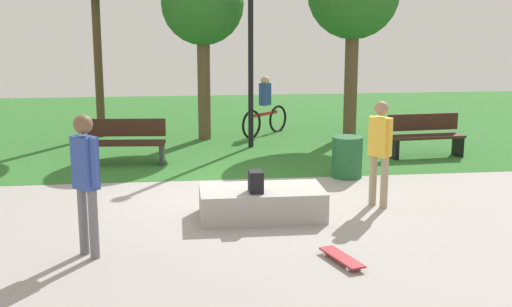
{
  "coord_description": "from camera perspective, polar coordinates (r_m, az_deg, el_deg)",
  "views": [
    {
      "loc": [
        -0.93,
        -10.81,
        3.03
      ],
      "look_at": [
        0.29,
        -0.52,
        0.83
      ],
      "focal_mm": 46.49,
      "sensor_mm": 36.0,
      "label": 1
    }
  ],
  "objects": [
    {
      "name": "park_bench_by_oak",
      "position": [
        14.65,
        14.37,
        1.6
      ],
      "size": [
        1.63,
        0.59,
        0.91
      ],
      "color": "#331E14",
      "rests_on": "ground_plane"
    },
    {
      "name": "skater_performing_trick",
      "position": [
        8.48,
        -14.44,
        -1.7
      ],
      "size": [
        0.36,
        0.37,
        1.82
      ],
      "color": "slate",
      "rests_on": "ground_plane"
    },
    {
      "name": "skateboard_by_ledge",
      "position": [
        8.36,
        7.38,
        -8.87
      ],
      "size": [
        0.43,
        0.82,
        0.08
      ],
      "color": "#A5262D",
      "rests_on": "ground_plane"
    },
    {
      "name": "trash_bin",
      "position": [
        12.52,
        7.84,
        -0.3
      ],
      "size": [
        0.57,
        0.57,
        0.78
      ],
      "primitive_type": "cylinder",
      "color": "#1E592D",
      "rests_on": "ground_plane"
    },
    {
      "name": "skater_watching",
      "position": [
        10.58,
        10.62,
        0.67
      ],
      "size": [
        0.35,
        0.38,
        1.69
      ],
      "color": "tan",
      "rests_on": "ground_plane"
    },
    {
      "name": "ground_plane",
      "position": [
        11.26,
        -1.79,
        -3.62
      ],
      "size": [
        28.0,
        28.0,
        0.0
      ],
      "primitive_type": "plane",
      "color": "#9E9993"
    },
    {
      "name": "concrete_ledge",
      "position": [
        10.03,
        0.5,
        -4.25
      ],
      "size": [
        1.86,
        0.98,
        0.44
      ],
      "primitive_type": "cube",
      "color": "#A8A59E",
      "rests_on": "ground_plane"
    },
    {
      "name": "lamp_post",
      "position": [
        14.98,
        -0.46,
        10.53
      ],
      "size": [
        0.28,
        0.28,
        4.38
      ],
      "color": "black",
      "rests_on": "ground_plane"
    },
    {
      "name": "park_bench_near_path",
      "position": [
        13.74,
        -11.14,
        1.08
      ],
      "size": [
        1.63,
        0.6,
        0.91
      ],
      "color": "#331E14",
      "rests_on": "ground_plane"
    },
    {
      "name": "backpack_on_ledge",
      "position": [
        9.73,
        -0.02,
        -2.44
      ],
      "size": [
        0.21,
        0.29,
        0.32
      ],
      "primitive_type": "cube",
      "rotation": [
        0.0,
        0.0,
        1.6
      ],
      "color": "black",
      "rests_on": "concrete_ledge"
    },
    {
      "name": "grass_lawn",
      "position": [
        18.63,
        -3.83,
        2.61
      ],
      "size": [
        26.6,
        12.9,
        0.01
      ],
      "primitive_type": "cube",
      "color": "#2D6B28",
      "rests_on": "ground_plane"
    },
    {
      "name": "tree_tall_oak",
      "position": [
        16.04,
        -4.61,
        12.53
      ],
      "size": [
        1.96,
        1.96,
        4.23
      ],
      "color": "brown",
      "rests_on": "grass_lawn"
    },
    {
      "name": "cyclist_on_bicycle",
      "position": [
        16.79,
        0.78,
        3.78
      ],
      "size": [
        1.33,
        1.33,
        1.52
      ],
      "color": "black",
      "rests_on": "ground_plane"
    }
  ]
}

